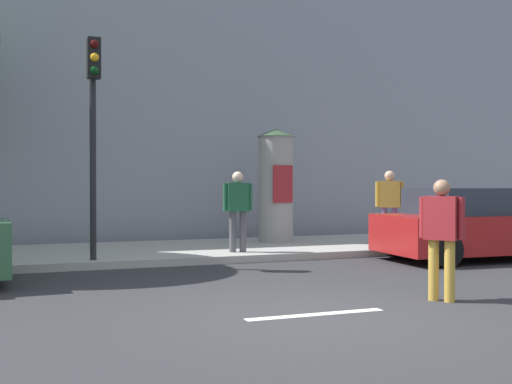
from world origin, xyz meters
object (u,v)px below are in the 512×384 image
poster_column (276,184)px  pedestrian_with_backpack (238,205)px  pedestrian_in_dark_shirt (390,201)px  parked_car_dark (480,225)px  traffic_light (93,111)px  pedestrian_tallest (442,229)px

poster_column → pedestrian_with_backpack: (-1.64, -1.85, -0.42)m
poster_column → pedestrian_with_backpack: 2.51m
pedestrian_with_backpack → pedestrian_in_dark_shirt: 3.86m
pedestrian_with_backpack → parked_car_dark: pedestrian_with_backpack is taller
traffic_light → pedestrian_in_dark_shirt: (6.86, 0.68, -1.75)m
pedestrian_in_dark_shirt → parked_car_dark: bearing=-67.9°
poster_column → parked_car_dark: 4.90m
pedestrian_tallest → traffic_light: bearing=128.6°
traffic_light → pedestrian_tallest: bearing=-51.4°
traffic_light → pedestrian_tallest: 6.73m
traffic_light → pedestrian_with_backpack: traffic_light is taller
pedestrian_tallest → pedestrian_in_dark_shirt: pedestrian_in_dark_shirt is taller
pedestrian_tallest → parked_car_dark: bearing=44.4°
poster_column → pedestrian_tallest: 7.40m
traffic_light → pedestrian_in_dark_shirt: size_ratio=2.37×
pedestrian_tallest → pedestrian_with_backpack: (-1.00, 5.50, 0.17)m
poster_column → pedestrian_with_backpack: bearing=-131.6°
parked_car_dark → pedestrian_tallest: bearing=-135.6°
poster_column → parked_car_dark: poster_column is taller
poster_column → pedestrian_in_dark_shirt: (2.21, -1.64, -0.38)m
traffic_light → pedestrian_in_dark_shirt: traffic_light is taller
pedestrian_tallest → pedestrian_in_dark_shirt: (2.85, 5.72, 0.21)m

